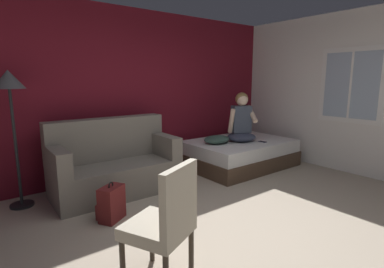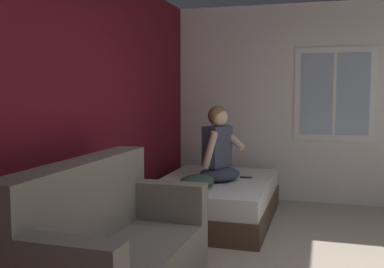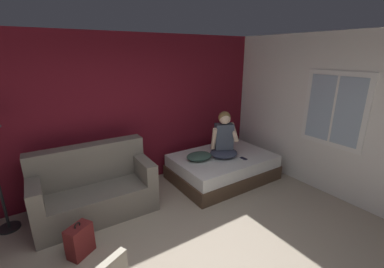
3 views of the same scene
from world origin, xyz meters
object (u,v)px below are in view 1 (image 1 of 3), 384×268
Objects in this scene: bed at (240,153)px; floor_lamp at (10,93)px; side_chair at (165,220)px; cell_phone at (262,142)px; person_seated at (241,122)px; backpack at (111,204)px; couch at (114,165)px; throw_pillow at (217,139)px.

floor_lamp reaches higher than bed.
side_chair is 3.43m from cell_phone.
person_seated is 1.91× the size of backpack.
couch is 2.38m from person_seated.
bed is 1.12× the size of floor_lamp.
floor_lamp is at bearing 125.34° from backpack.
throw_pillow is 3.14m from floor_lamp.
person_seated is 0.52m from cell_phone.
throw_pillow is at bearing 164.68° from person_seated.
throw_pillow is at bearing -33.45° from cell_phone.
cell_phone is 0.08× the size of floor_lamp.
backpack is (0.09, 1.29, -0.34)m from side_chair.
cell_phone is at bearing -56.51° from bed.
bed is 3.42m from side_chair.
backpack is 0.95× the size of throw_pillow.
throw_pillow is 0.84m from cell_phone.
throw_pillow is (2.24, 0.68, 0.36)m from backpack.
bed is 13.27× the size of cell_phone.
backpack is (-2.75, -0.60, -0.04)m from bed.
cell_phone reaches higher than bed.
floor_lamp reaches higher than side_chair.
bed reaches higher than backpack.
bed is at bearing -4.76° from couch.
side_chair is at bearing -146.74° from person_seated.
couch is 1.75× the size of side_chair.
backpack is at bearing -168.49° from person_seated.
person_seated is at bearing -8.31° from floor_lamp.
floor_lamp reaches higher than person_seated.
backpack is 1.79m from floor_lamp.
side_chair is (-2.84, -1.89, 0.30)m from bed.
couch is 3.58× the size of throw_pillow.
side_chair is 1.12× the size of person_seated.
person_seated is 3.55m from floor_lamp.
floor_lamp is (-3.50, 0.45, 1.19)m from bed.
couch reaches higher than cell_phone.
couch is at bearing 173.93° from person_seated.
floor_lamp is (-0.66, 2.35, 0.90)m from side_chair.
bed is 2.18× the size of person_seated.
throw_pillow is at bearing -3.65° from couch.
side_chair is at bearing 23.27° from cell_phone.
cell_phone is at bearing 5.13° from backpack.
person_seated is 1.82× the size of throw_pillow.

